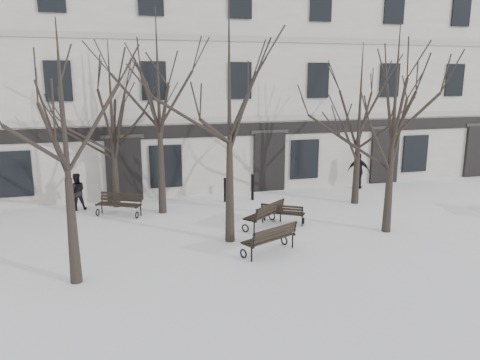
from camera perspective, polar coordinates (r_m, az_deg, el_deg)
name	(u,v)px	position (r m, az deg, el deg)	size (l,w,h in m)	color
ground	(248,254)	(15.25, 0.99, -8.97)	(100.00, 100.00, 0.00)	white
building	(181,78)	(26.86, -7.22, 12.25)	(40.40, 10.20, 11.40)	beige
tree_1	(64,124)	(12.95, -20.68, 6.42)	(4.92, 4.92, 7.02)	black
tree_2	(229,92)	(15.41, -1.32, 10.72)	(5.72, 5.72, 8.17)	black
tree_3	(395,106)	(17.33, 18.35, 8.58)	(5.14, 5.14, 7.34)	black
tree_4	(111,105)	(20.57, -15.43, 8.79)	(4.94, 4.94, 7.06)	black
tree_5	(158,88)	(19.15, -9.94, 11.01)	(5.76, 5.76, 8.23)	black
tree_6	(360,105)	(21.07, 14.42, 8.82)	(4.90, 4.90, 7.00)	black
bench_1	(270,238)	(15.11, 3.72, -7.06)	(2.02, 1.43, 0.97)	black
bench_2	(283,213)	(18.15, 5.24, -3.98)	(1.67, 1.38, 0.83)	black
bench_3	(119,204)	(19.78, -14.49, -2.79)	(1.90, 1.43, 0.92)	black
bench_4	(265,214)	(17.68, 3.08, -4.12)	(1.93, 1.73, 0.98)	black
bollard_a	(225,189)	(21.20, -1.84, -1.09)	(0.14, 0.14, 1.13)	black
bollard_b	(253,186)	(21.53, 1.54, -0.75)	(0.16, 0.16, 1.22)	black
pedestrian_b	(78,210)	(21.24, -19.17, -3.46)	(0.78, 0.61, 1.60)	black
pedestrian_c	(358,188)	(24.63, 14.15, -1.00)	(1.07, 0.45, 1.83)	black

